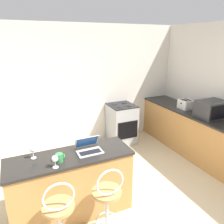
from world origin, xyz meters
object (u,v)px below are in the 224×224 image
Objects in this scene: toaster at (185,104)px; stove_range at (122,124)px; wine_glass_short at (55,159)px; mug_blue at (185,102)px; bar_stool_far at (107,205)px; microwave at (212,109)px; mug_green at (60,158)px; wine_glass_tall at (33,150)px; laptop at (89,147)px; bar_stool_near at (60,221)px.

toaster is 1.45m from stove_range.
wine_glass_short is at bearing -133.64° from stove_range.
wine_glass_short is (-2.91, -1.12, 0.01)m from toaster.
bar_stool_far is at bearing -146.88° from mug_blue.
microwave is 2.93m from mug_green.
stove_range is at bearing 45.85° from mug_green.
wine_glass_tall reaches higher than mug_green.
laptop is 2.22m from stove_range.
bar_stool_far is 0.79m from mug_green.
microwave is at bearing 9.71° from wine_glass_short.
microwave is 3.48× the size of wine_glass_short.
toaster is (-0.06, 0.61, -0.06)m from microwave.
microwave is at bearing -100.18° from mug_blue.
mug_blue is (2.64, 1.72, 0.48)m from bar_stool_far.
stove_range is 9.82× the size of mug_blue.
toaster is 2.43× the size of mug_green.
laptop is 1.27× the size of toaster.
microwave is 5.75× the size of mug_blue.
bar_stool_far reaches higher than mug_blue.
laptop reaches higher than wine_glass_tall.
mug_green is (-0.40, -0.11, 0.00)m from laptop.
wine_glass_tall is at bearing -165.67° from toaster.
mug_green is at bearing -157.46° from mug_blue.
laptop is 0.69m from wine_glass_tall.
mug_blue is at bearing 33.12° from bar_stool_far.
mug_green is (-1.75, -1.80, 0.50)m from stove_range.
bar_stool_far is 2.88m from toaster.
mug_green is 1.15× the size of mug_blue.
stove_range is 5.94× the size of wine_glass_short.
bar_stool_far is 10.71× the size of mug_blue.
toaster is at bearing 26.23° from bar_stool_near.
wine_glass_tall is (-0.68, 0.10, 0.07)m from laptop.
bar_stool_near is at bearing -99.37° from wine_glass_short.
bar_stool_near is at bearing -151.61° from mug_blue.
microwave is 1.91m from stove_range.
laptop is at bearing 46.81° from bar_stool_near.
toaster is 2.81× the size of mug_blue.
mug_green is 0.36m from wine_glass_tall.
wine_glass_short is at bearing -155.34° from laptop.
wine_glass_short reaches higher than mug_blue.
toaster is 0.35m from mug_blue.
mug_blue is (3.06, 1.27, -0.01)m from mug_green.
bar_stool_far is 1.11m from wine_glass_tall.
microwave reaches higher than bar_stool_far.
microwave is 2.05× the size of toaster.
laptop is at bearing -173.32° from microwave.
wine_glass_tall is at bearing 122.90° from wine_glass_short.
bar_stool_far is 2.70m from microwave.
stove_range is 2.64m from wine_glass_tall.
wine_glass_short is (-0.47, -0.22, 0.06)m from laptop.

